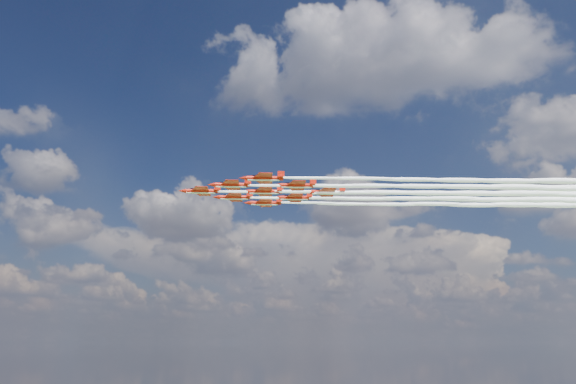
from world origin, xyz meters
name	(u,v)px	position (x,y,z in m)	size (l,w,h in m)	color
jet_lead	(378,193)	(27.43, 8.45, 86.93)	(102.67, 43.12, 2.96)	red
jet_row2_port	(415,186)	(38.20, 5.37, 86.93)	(102.67, 43.12, 2.96)	red
jet_row2_starb	(404,199)	(33.34, 17.96, 86.93)	(102.67, 43.12, 2.96)	red
jet_row3_port	(455,180)	(48.97, 2.29, 86.93)	(102.67, 43.12, 2.96)	red
jet_row3_centre	(440,193)	(44.10, 14.88, 86.93)	(102.67, 43.12, 2.96)	red
jet_row3_starb	(427,204)	(39.24, 27.48, 86.93)	(102.67, 43.12, 2.96)	red
jet_row4_port	(479,187)	(54.87, 11.81, 86.93)	(102.67, 43.12, 2.96)	red
jet_row4_starb	(463,199)	(50.01, 24.40, 86.93)	(102.67, 43.12, 2.96)	red
jet_tail	(501,194)	(60.77, 21.32, 86.93)	(102.67, 43.12, 2.96)	red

